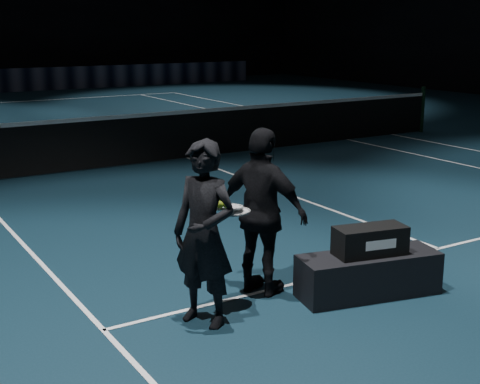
% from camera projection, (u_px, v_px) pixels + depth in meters
% --- Properties ---
extents(floor, '(36.00, 36.00, 0.00)m').
position_uv_depth(floor, '(188.00, 158.00, 13.10)').
color(floor, black).
rests_on(floor, ground).
extents(court_lines, '(10.98, 23.78, 0.01)m').
position_uv_depth(court_lines, '(188.00, 158.00, 13.10)').
color(court_lines, white).
rests_on(court_lines, floor).
extents(net_post_right, '(0.10, 0.10, 1.10)m').
position_uv_depth(net_post_right, '(422.00, 109.00, 16.22)').
color(net_post_right, black).
rests_on(net_post_right, floor).
extents(net_mesh, '(12.80, 0.02, 0.86)m').
position_uv_depth(net_mesh, '(188.00, 136.00, 12.99)').
color(net_mesh, black).
rests_on(net_mesh, floor).
extents(net_tape, '(12.80, 0.03, 0.07)m').
position_uv_depth(net_tape, '(187.00, 112.00, 12.88)').
color(net_tape, white).
rests_on(net_tape, net_mesh).
extents(sponsor_backdrop, '(22.00, 0.15, 0.90)m').
position_uv_depth(sponsor_backdrop, '(4.00, 81.00, 25.81)').
color(sponsor_backdrop, black).
rests_on(sponsor_backdrop, floor).
extents(player_bench, '(1.45, 0.75, 0.41)m').
position_uv_depth(player_bench, '(368.00, 275.00, 6.44)').
color(player_bench, black).
rests_on(player_bench, floor).
extents(racket_bag, '(0.74, 0.44, 0.28)m').
position_uv_depth(racket_bag, '(370.00, 240.00, 6.36)').
color(racket_bag, black).
rests_on(racket_bag, player_bench).
extents(bag_signature, '(0.32, 0.07, 0.09)m').
position_uv_depth(bag_signature, '(381.00, 245.00, 6.24)').
color(bag_signature, white).
rests_on(bag_signature, racket_bag).
extents(player_a, '(0.62, 0.71, 1.63)m').
position_uv_depth(player_a, '(204.00, 234.00, 5.70)').
color(player_a, black).
rests_on(player_a, floor).
extents(player_b, '(0.76, 1.03, 1.63)m').
position_uv_depth(player_b, '(263.00, 213.00, 6.35)').
color(player_b, black).
rests_on(player_b, floor).
extents(racket_lower, '(0.71, 0.45, 0.03)m').
position_uv_depth(racket_lower, '(237.00, 212.00, 6.02)').
color(racket_lower, black).
rests_on(racket_lower, player_a).
extents(racket_upper, '(0.71, 0.48, 0.10)m').
position_uv_depth(racket_upper, '(230.00, 207.00, 6.00)').
color(racket_upper, black).
rests_on(racket_upper, player_b).
extents(tennis_balls, '(0.12, 0.10, 0.12)m').
position_uv_depth(tennis_balls, '(222.00, 203.00, 5.84)').
color(tennis_balls, '#A2BF28').
rests_on(tennis_balls, racket_upper).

